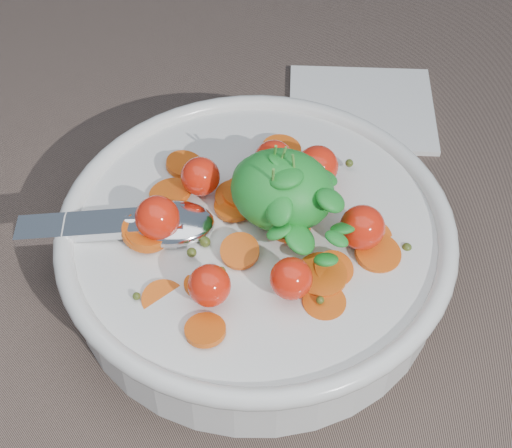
# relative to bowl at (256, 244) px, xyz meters

# --- Properties ---
(ground) EXTENTS (6.00, 6.00, 0.00)m
(ground) POSITION_rel_bowl_xyz_m (-0.02, -0.02, -0.03)
(ground) COLOR #756054
(ground) RESTS_ON ground
(bowl) EXTENTS (0.32, 0.30, 0.13)m
(bowl) POSITION_rel_bowl_xyz_m (0.00, 0.00, 0.00)
(bowl) COLOR silver
(bowl) RESTS_ON ground
(napkin) EXTENTS (0.16, 0.15, 0.01)m
(napkin) POSITION_rel_bowl_xyz_m (0.04, 0.21, -0.03)
(napkin) COLOR white
(napkin) RESTS_ON ground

